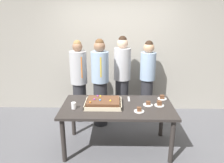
{
  "coord_description": "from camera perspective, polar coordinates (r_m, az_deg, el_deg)",
  "views": [
    {
      "loc": [
        -0.02,
        -3.08,
        2.12
      ],
      "look_at": [
        -0.09,
        0.15,
        1.1
      ],
      "focal_mm": 34.3,
      "sensor_mm": 36.0,
      "label": 1
    }
  ],
  "objects": [
    {
      "name": "plated_slice_far_left",
      "position": [
        3.19,
        7.24,
        -7.61
      ],
      "size": [
        0.15,
        0.15,
        0.07
      ],
      "color": "white",
      "rests_on": "party_table"
    },
    {
      "name": "person_far_right_suit",
      "position": [
        4.06,
        -3.18,
        -0.08
      ],
      "size": [
        0.33,
        0.33,
        1.7
      ],
      "rotation": [
        0.0,
        0.0,
        -1.44
      ],
      "color": "#28282D",
      "rests_on": "ground_plane"
    },
    {
      "name": "ground_plane",
      "position": [
        3.74,
        1.37,
        -17.0
      ],
      "size": [
        12.0,
        12.0,
        0.0
      ],
      "primitive_type": "plane",
      "color": "#5B5B60"
    },
    {
      "name": "drink_cup_nearest",
      "position": [
        3.3,
        -10.18,
        -6.34
      ],
      "size": [
        0.07,
        0.07,
        0.1
      ],
      "primitive_type": "cylinder",
      "color": "white",
      "rests_on": "party_table"
    },
    {
      "name": "party_table",
      "position": [
        3.41,
        1.45,
        -7.81
      ],
      "size": [
        1.74,
        0.91,
        0.75
      ],
      "color": "#2D2826",
      "rests_on": "ground_plane"
    },
    {
      "name": "plated_slice_far_right",
      "position": [
        3.45,
        12.48,
        -5.87
      ],
      "size": [
        0.15,
        0.15,
        0.07
      ],
      "color": "white",
      "rests_on": "party_table"
    },
    {
      "name": "person_striped_tie_right",
      "position": [
        4.49,
        9.39,
        0.97
      ],
      "size": [
        0.31,
        0.31,
        1.62
      ],
      "rotation": [
        0.0,
        0.0,
        -2.2
      ],
      "color": "#28282D",
      "rests_on": "ground_plane"
    },
    {
      "name": "person_serving_front",
      "position": [
        4.31,
        -8.79,
        0.31
      ],
      "size": [
        0.33,
        0.33,
        1.66
      ],
      "rotation": [
        0.0,
        0.0,
        -1.06
      ],
      "color": "#28282D",
      "rests_on": "ground_plane"
    },
    {
      "name": "person_green_shirt_behind",
      "position": [
        4.39,
        2.7,
        1.36
      ],
      "size": [
        0.34,
        0.34,
        1.72
      ],
      "rotation": [
        0.0,
        0.0,
        -1.85
      ],
      "color": "#28282D",
      "rests_on": "ground_plane"
    },
    {
      "name": "sheet_cake",
      "position": [
        3.36,
        -2.33,
        -5.67
      ],
      "size": [
        0.57,
        0.44,
        0.12
      ],
      "color": "beige",
      "rests_on": "party_table"
    },
    {
      "name": "plated_slice_near_right",
      "position": [
        3.71,
        13.2,
        -4.24
      ],
      "size": [
        0.15,
        0.15,
        0.07
      ],
      "color": "white",
      "rests_on": "party_table"
    },
    {
      "name": "interior_back_panel",
      "position": [
        4.72,
        1.45,
        10.0
      ],
      "size": [
        8.0,
        0.12,
        3.0
      ],
      "primitive_type": "cube",
      "color": "#9E998E",
      "rests_on": "ground_plane"
    },
    {
      "name": "cake_server_utensil",
      "position": [
        3.63,
        4.49,
        -4.65
      ],
      "size": [
        0.03,
        0.2,
        0.01
      ],
      "primitive_type": "cube",
      "color": "silver",
      "rests_on": "party_table"
    },
    {
      "name": "plated_slice_near_left",
      "position": [
        3.43,
        9.58,
        -5.92
      ],
      "size": [
        0.15,
        0.15,
        0.06
      ],
      "color": "white",
      "rests_on": "party_table"
    }
  ]
}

